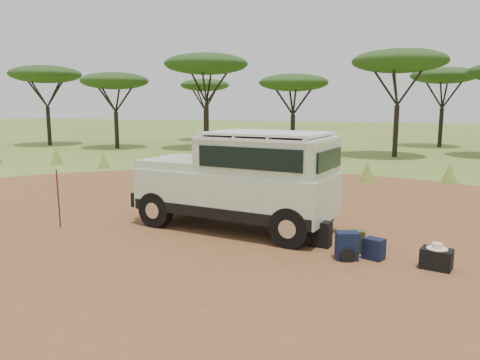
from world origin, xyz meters
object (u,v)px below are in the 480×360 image
(backpack_black, at_px, (321,234))
(hard_case, at_px, (436,259))
(backpack_navy, at_px, (347,246))
(duffel_navy, at_px, (374,249))
(safari_vehicle, at_px, (241,182))
(backpack_olive, at_px, (356,242))
(walking_staff, at_px, (58,199))

(backpack_black, bearing_deg, hard_case, -8.45)
(backpack_navy, height_order, duffel_navy, backpack_navy)
(safari_vehicle, bearing_deg, backpack_olive, -9.74)
(backpack_navy, bearing_deg, duffel_navy, 3.43)
(safari_vehicle, distance_m, backpack_black, 2.38)
(backpack_black, xyz_separation_m, backpack_navy, (0.59, -0.68, 0.00))
(safari_vehicle, height_order, duffel_navy, safari_vehicle)
(safari_vehicle, relative_size, walking_staff, 3.38)
(walking_staff, distance_m, backpack_navy, 6.83)
(backpack_olive, bearing_deg, backpack_black, 158.00)
(safari_vehicle, relative_size, hard_case, 9.52)
(backpack_olive, distance_m, hard_case, 1.57)
(walking_staff, height_order, duffel_navy, walking_staff)
(hard_case, bearing_deg, duffel_navy, -175.43)
(duffel_navy, bearing_deg, hard_case, 13.84)
(hard_case, bearing_deg, safari_vehicle, 175.08)
(backpack_navy, bearing_deg, walking_staff, 163.41)
(backpack_black, bearing_deg, safari_vehicle, 167.35)
(backpack_olive, bearing_deg, duffel_navy, -47.78)
(backpack_black, height_order, backpack_olive, backpack_black)
(backpack_olive, xyz_separation_m, hard_case, (1.48, -0.51, -0.04))
(safari_vehicle, height_order, hard_case, safari_vehicle)
(walking_staff, relative_size, hard_case, 2.81)
(safari_vehicle, height_order, backpack_olive, safari_vehicle)
(backpack_black, xyz_separation_m, duffel_navy, (1.10, -0.50, -0.06))
(safari_vehicle, distance_m, backpack_olive, 3.10)
(walking_staff, height_order, backpack_black, walking_staff)
(backpack_black, bearing_deg, backpack_navy, -39.63)
(hard_case, bearing_deg, backpack_black, 177.13)
(backpack_navy, bearing_deg, backpack_black, 115.49)
(backpack_black, relative_size, backpack_olive, 1.17)
(walking_staff, bearing_deg, backpack_olive, -34.78)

